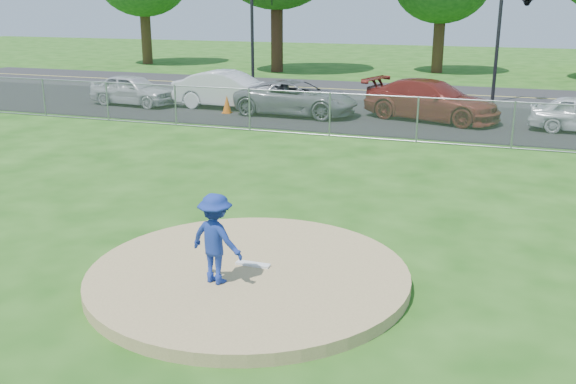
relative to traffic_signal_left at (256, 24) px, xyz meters
name	(u,v)px	position (x,y,z in m)	size (l,w,h in m)	color
ground	(374,153)	(8.76, -12.00, -3.36)	(120.00, 120.00, 0.00)	#1A4A10
pitchers_mound	(249,275)	(8.76, -22.00, -3.26)	(5.40, 5.40, 0.20)	#9E8657
pitching_rubber	(253,264)	(8.76, -21.80, -3.14)	(0.60, 0.15, 0.04)	white
chain_link_fence	(387,118)	(8.76, -10.00, -2.61)	(40.00, 0.06, 1.50)	gray
parking_lot	(408,118)	(8.76, -5.50, -3.36)	(50.00, 8.00, 0.01)	black
street	(432,93)	(8.76, 2.00, -3.36)	(60.00, 7.00, 0.01)	#242427
traffic_signal_left	(256,24)	(0.00, 0.00, 0.00)	(1.28, 0.20, 5.60)	black
pitcher	(216,239)	(8.47, -22.60, -2.43)	(0.95, 0.55, 1.47)	navy
traffic_cone	(227,104)	(1.43, -6.88, -2.98)	(0.38, 0.38, 0.75)	#D75E0B
parked_car_silver	(133,90)	(-3.43, -6.31, -2.67)	(1.62, 4.02, 1.37)	#BAB9BE
parked_car_white	(230,90)	(1.01, -5.66, -2.56)	(1.69, 4.84, 1.59)	silver
parked_car_gray	(297,98)	(4.31, -6.33, -2.66)	(2.31, 5.01, 1.39)	slate
parked_car_darkred	(431,100)	(9.66, -5.68, -2.57)	(2.19, 5.38, 1.56)	maroon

